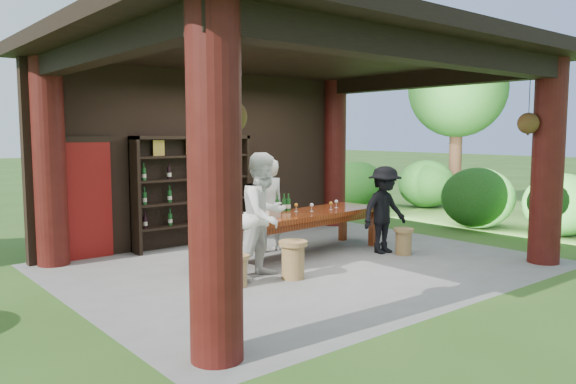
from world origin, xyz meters
TOP-DOWN VIEW (x-y plane):
  - ground at (0.00, 0.00)m, footprint 90.00×90.00m
  - pavilion at (-0.01, 0.43)m, footprint 7.50×6.00m
  - wine_shelf at (-0.62, 2.45)m, footprint 2.36×0.36m
  - tasting_table at (0.28, 0.54)m, footprint 3.72×1.27m
  - stool_near_left at (-0.70, -0.57)m, footprint 0.42×0.42m
  - stool_near_right at (1.84, -0.55)m, footprint 0.35×0.35m
  - stool_far_left at (-1.58, -0.42)m, footprint 0.34×0.34m
  - host at (0.19, 1.17)m, footprint 0.61×0.40m
  - guest_woman at (-0.97, -0.23)m, footprint 1.04×0.90m
  - guest_man at (1.68, -0.24)m, footprint 1.01×0.60m
  - table_bottles at (0.29, 0.88)m, footprint 0.33×0.12m
  - table_glasses at (0.88, 0.60)m, footprint 0.97×0.28m
  - napkin_basket at (-0.34, 0.41)m, footprint 0.28×0.20m
  - shrubs at (2.20, 0.69)m, footprint 15.38×8.31m
  - trees at (3.15, 1.24)m, footprint 22.51×10.90m

SIDE VIEW (x-z plane):
  - ground at x=0.00m, z-range 0.00..0.00m
  - stool_far_left at x=-1.58m, z-range 0.01..0.46m
  - stool_near_right at x=1.84m, z-range 0.01..0.48m
  - stool_near_left at x=-0.70m, z-range 0.02..0.57m
  - shrubs at x=2.20m, z-range -0.11..1.25m
  - tasting_table at x=0.28m, z-range 0.26..1.01m
  - guest_man at x=1.68m, z-range 0.00..1.54m
  - napkin_basket at x=-0.34m, z-range 0.75..0.89m
  - table_glasses at x=0.88m, z-range 0.75..0.90m
  - host at x=0.19m, z-range 0.00..1.66m
  - table_bottles at x=0.29m, z-range 0.75..1.06m
  - guest_woman at x=-0.97m, z-range 0.00..1.84m
  - wine_shelf at x=-0.62m, z-range 0.01..2.08m
  - pavilion at x=-0.01m, z-range 0.33..3.93m
  - trees at x=3.15m, z-range 0.97..5.77m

